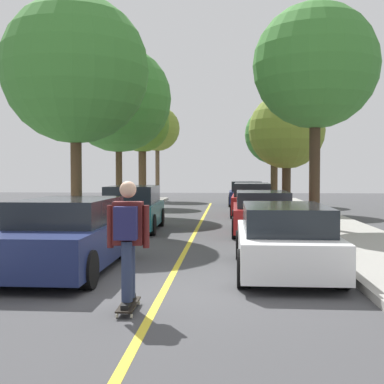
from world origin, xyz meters
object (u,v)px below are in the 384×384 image
Objects in this scene: street_tree_left_near at (119,99)px; skateboarder at (128,235)px; parked_car_right_far at (252,199)px; street_tree_left_farthest at (157,129)px; street_tree_right_far at (274,135)px; parked_car_left_nearest at (66,236)px; street_tree_left_nearest at (75,70)px; parked_car_right_nearest at (284,239)px; parked_car_left_near at (133,208)px; street_tree_right_near at (287,131)px; parked_car_right_farthest at (246,194)px; parked_car_right_near at (262,212)px; street_tree_left_far at (142,126)px; skateboard at (129,305)px; street_tree_right_nearest at (315,66)px.

skateboarder is (3.47, -15.76, -4.08)m from street_tree_left_near.
skateboarder reaches higher than parked_car_right_far.
street_tree_left_farthest reaches higher than street_tree_right_far.
street_tree_left_nearest is (-1.71, 6.41, 4.46)m from parked_car_left_nearest.
parked_car_right_far is 14.47m from street_tree_left_farthest.
parked_car_right_far is (-0.00, 12.94, 0.07)m from parked_car_right_nearest.
street_tree_right_far is (7.60, 8.31, -1.00)m from street_tree_left_near.
parked_car_right_far is at bearing 55.30° from parked_car_left_near.
parked_car_left_nearest is 13.70m from parked_car_right_far.
street_tree_left_nearest is 11.43m from street_tree_right_near.
skateboarder is (3.47, -28.43, -3.85)m from street_tree_left_farthest.
parked_car_right_farthest is 0.55× the size of street_tree_left_near.
parked_car_right_near is 0.75× the size of street_tree_right_near.
street_tree_left_near is 1.22× the size of street_tree_left_far.
parked_car_right_nearest is at bearing -65.30° from street_tree_left_near.
parked_car_right_nearest is 9.74m from street_tree_left_nearest.
parked_car_right_far is at bearing -64.85° from street_tree_left_farthest.
parked_car_left_near is 0.65× the size of street_tree_left_farthest.
skateboard is (-2.42, -9.16, -0.57)m from parked_car_right_near.
street_tree_right_nearest is (7.60, -12.25, 0.73)m from street_tree_left_far.
skateboarder is at bearing -99.74° from street_tree_right_far.
street_tree_left_far is at bearing 90.00° from street_tree_left_near.
street_tree_left_far is 0.95× the size of street_tree_left_farthest.
parked_car_right_near is at bearing -65.45° from street_tree_left_far.
parked_car_right_farthest is 0.64× the size of street_tree_left_farthest.
street_tree_left_farthest reaches higher than parked_car_right_far.
street_tree_right_nearest reaches higher than parked_car_left_near.
skateboarder reaches higher than parked_car_left_nearest.
street_tree_left_nearest is 1.33× the size of street_tree_right_near.
parked_car_right_near is (4.18, 6.35, -0.02)m from parked_car_left_nearest.
street_tree_left_nearest is at bearing -175.66° from street_tree_right_nearest.
skateboard is (-2.42, -22.76, -0.60)m from parked_car_right_farthest.
street_tree_right_nearest is 8.45× the size of skateboard.
street_tree_left_nearest is at bearing 110.58° from skateboard.
street_tree_left_nearest reaches higher than street_tree_right_far.
street_tree_right_far is 24.61m from skateboarder.
parked_car_left_nearest is at bearing -101.84° from parked_car_right_farthest.
street_tree_left_far is (-1.71, 12.24, 3.83)m from parked_car_left_near.
parked_car_right_nearest is 3.83m from skateboard.
parked_car_right_far is 0.77× the size of street_tree_left_far.
street_tree_left_farthest is at bearing 103.02° from parked_car_right_nearest.
parked_car_left_nearest is 1.08× the size of parked_car_right_farthest.
street_tree_left_nearest is at bearing -90.00° from street_tree_left_far.
street_tree_right_nearest is at bearing 4.34° from street_tree_left_nearest.
parked_car_left_nearest is 0.60× the size of street_tree_left_near.
street_tree_right_near is 6.37m from street_tree_right_far.
parked_car_right_nearest is 15.19m from street_tree_right_near.
parked_car_right_farthest is 9.18m from street_tree_left_farthest.
parked_car_right_nearest is 12.94m from parked_car_right_far.
parked_car_right_nearest is at bearing -90.00° from parked_car_right_farthest.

